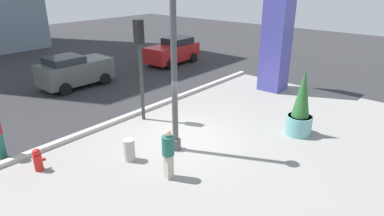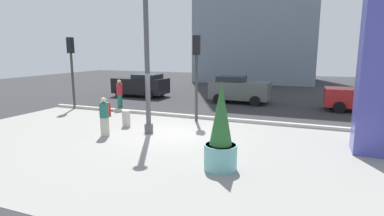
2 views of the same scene
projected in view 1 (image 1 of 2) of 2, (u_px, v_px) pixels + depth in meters
ground_plane at (117, 112)px, 14.75m from camera, size 60.00×60.00×0.00m
plaza_pavement at (228, 156)px, 11.14m from camera, size 18.00×10.00×0.02m
curb_strip at (129, 116)px, 14.19m from camera, size 18.00×0.24×0.16m
lamp_post at (174, 58)px, 10.40m from camera, size 0.44×0.44×6.68m
art_pillar_blue at (278, 29)px, 16.62m from camera, size 1.20×1.20×6.35m
potted_plant_curbside at (301, 108)px, 12.33m from camera, size 0.95×0.95×2.57m
fire_hydrant at (38, 160)px, 10.21m from camera, size 0.36×0.26×0.75m
concrete_bollard at (129, 150)px, 10.77m from camera, size 0.36×0.36×0.75m
traffic_light_corner at (140, 54)px, 13.01m from camera, size 0.28×0.42×4.11m
car_far_lane at (173, 51)px, 22.77m from camera, size 4.03×2.12×1.72m
car_intersection at (75, 71)px, 17.91m from camera, size 3.88×2.06×1.75m
pedestrian_crossing at (168, 152)px, 9.64m from camera, size 0.45×0.45×1.59m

